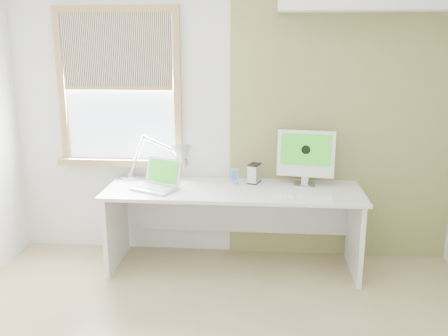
# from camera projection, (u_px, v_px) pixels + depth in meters

# --- Properties ---
(room) EXTENTS (4.04, 3.54, 2.64)m
(room) POSITION_uv_depth(u_px,v_px,m) (209.00, 163.00, 2.71)
(room) COLOR tan
(room) RESTS_ON ground
(accent_wall) EXTENTS (2.00, 0.02, 2.60)m
(accent_wall) POSITION_uv_depth(u_px,v_px,m) (343.00, 118.00, 4.31)
(accent_wall) COLOR olive
(accent_wall) RESTS_ON room
(window) EXTENTS (1.20, 0.14, 1.42)m
(window) POSITION_uv_depth(u_px,v_px,m) (119.00, 88.00, 4.38)
(window) COLOR #A58147
(window) RESTS_ON room
(desk) EXTENTS (2.20, 0.70, 0.73)m
(desk) POSITION_uv_depth(u_px,v_px,m) (234.00, 208.00, 4.30)
(desk) COLOR silver
(desk) RESTS_ON room
(desk_lamp) EXTENTS (0.72, 0.30, 0.41)m
(desk_lamp) POSITION_uv_depth(u_px,v_px,m) (172.00, 158.00, 4.36)
(desk_lamp) COLOR silver
(desk_lamp) RESTS_ON desk
(laptop) EXTENTS (0.45, 0.42, 0.25)m
(laptop) POSITION_uv_depth(u_px,v_px,m) (159.00, 181.00, 4.19)
(laptop) COLOR silver
(laptop) RESTS_ON desk
(phone_dock) EXTENTS (0.09, 0.09, 0.14)m
(phone_dock) POSITION_uv_depth(u_px,v_px,m) (234.00, 180.00, 4.31)
(phone_dock) COLOR silver
(phone_dock) RESTS_ON desk
(external_drive) EXTENTS (0.12, 0.16, 0.18)m
(external_drive) POSITION_uv_depth(u_px,v_px,m) (254.00, 173.00, 4.34)
(external_drive) COLOR silver
(external_drive) RESTS_ON desk
(imac) EXTENTS (0.50, 0.19, 0.48)m
(imac) POSITION_uv_depth(u_px,v_px,m) (306.00, 155.00, 4.24)
(imac) COLOR silver
(imac) RESTS_ON desk
(keyboard) EXTENTS (0.43, 0.15, 0.02)m
(keyboard) POSITION_uv_depth(u_px,v_px,m) (308.00, 198.00, 3.91)
(keyboard) COLOR white
(keyboard) RESTS_ON desk
(mouse) EXTENTS (0.08, 0.12, 0.03)m
(mouse) POSITION_uv_depth(u_px,v_px,m) (293.00, 197.00, 3.92)
(mouse) COLOR white
(mouse) RESTS_ON desk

